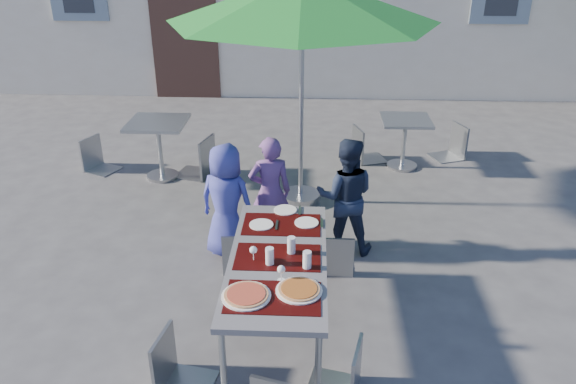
# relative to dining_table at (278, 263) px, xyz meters

# --- Properties ---
(ground) EXTENTS (90.00, 90.00, 0.00)m
(ground) POSITION_rel_dining_table_xyz_m (-0.29, -0.30, -0.70)
(ground) COLOR #404143
(ground) RESTS_ON ground
(dining_table) EXTENTS (0.80, 1.85, 0.76)m
(dining_table) POSITION_rel_dining_table_xyz_m (0.00, 0.00, 0.00)
(dining_table) COLOR #49484E
(dining_table) RESTS_ON ground
(pizza_near_left) EXTENTS (0.37, 0.37, 0.03)m
(pizza_near_left) POSITION_rel_dining_table_xyz_m (-0.20, -0.55, 0.07)
(pizza_near_left) COLOR white
(pizza_near_left) RESTS_ON dining_table
(pizza_near_right) EXTENTS (0.35, 0.35, 0.03)m
(pizza_near_right) POSITION_rel_dining_table_xyz_m (0.19, -0.47, 0.07)
(pizza_near_right) COLOR white
(pizza_near_right) RESTS_ON dining_table
(glassware) EXTENTS (0.50, 0.46, 0.15)m
(glassware) POSITION_rel_dining_table_xyz_m (0.06, -0.09, 0.13)
(glassware) COLOR silver
(glassware) RESTS_ON dining_table
(place_settings) EXTENTS (0.67, 0.52, 0.01)m
(place_settings) POSITION_rel_dining_table_xyz_m (0.02, 0.64, 0.06)
(place_settings) COLOR white
(place_settings) RESTS_ON dining_table
(child_0) EXTENTS (0.70, 0.57, 1.25)m
(child_0) POSITION_rel_dining_table_xyz_m (-0.61, 1.24, -0.07)
(child_0) COLOR #373D98
(child_0) RESTS_ON ground
(child_1) EXTENTS (0.51, 0.38, 1.26)m
(child_1) POSITION_rel_dining_table_xyz_m (-0.18, 1.47, -0.07)
(child_1) COLOR #623D7D
(child_1) RESTS_ON ground
(child_2) EXTENTS (0.64, 0.39, 1.28)m
(child_2) POSITION_rel_dining_table_xyz_m (0.62, 1.39, -0.05)
(child_2) COLOR #1A2339
(child_2) RESTS_ON ground
(chair_0) EXTENTS (0.40, 0.40, 0.86)m
(chair_0) POSITION_rel_dining_table_xyz_m (-0.43, 0.92, -0.20)
(chair_0) COLOR gray
(chair_0) RESTS_ON ground
(chair_1) EXTENTS (0.44, 0.45, 0.87)m
(chair_1) POSITION_rel_dining_table_xyz_m (-0.05, 0.99, -0.19)
(chair_1) COLOR #949B9F
(chair_1) RESTS_ON ground
(chair_2) EXTENTS (0.38, 0.38, 0.84)m
(chair_2) POSITION_rel_dining_table_xyz_m (0.52, 0.94, -0.21)
(chair_2) COLOR gray
(chair_2) RESTS_ON ground
(chair_3) EXTENTS (0.45, 0.45, 0.87)m
(chair_3) POSITION_rel_dining_table_xyz_m (-0.75, -0.68, -0.19)
(chair_3) COLOR gray
(chair_3) RESTS_ON ground
(chair_4) EXTENTS (0.45, 0.45, 0.84)m
(chair_4) POSITION_rel_dining_table_xyz_m (0.54, -0.70, -0.21)
(chair_4) COLOR gray
(chair_4) RESTS_ON ground
(patio_umbrella) EXTENTS (3.07, 3.07, 2.74)m
(patio_umbrella) POSITION_rel_dining_table_xyz_m (0.12, 2.53, 1.78)
(patio_umbrella) COLOR #A5A6AC
(patio_umbrella) RESTS_ON ground
(cafe_table_0) EXTENTS (0.77, 0.77, 0.82)m
(cafe_table_0) POSITION_rel_dining_table_xyz_m (-1.83, 3.19, -0.11)
(cafe_table_0) COLOR #A5A6AC
(cafe_table_0) RESTS_ON ground
(bg_chair_l_0) EXTENTS (0.53, 0.52, 0.89)m
(bg_chair_l_0) POSITION_rel_dining_table_xyz_m (-2.84, 3.43, -0.18)
(bg_chair_l_0) COLOR gray
(bg_chair_l_0) RESTS_ON ground
(bg_chair_r_0) EXTENTS (0.58, 0.57, 1.06)m
(bg_chair_r_0) POSITION_rel_dining_table_xyz_m (-1.30, 3.28, -0.07)
(bg_chair_r_0) COLOR gray
(bg_chair_r_0) RESTS_ON ground
(cafe_table_1) EXTENTS (0.69, 0.69, 0.74)m
(cafe_table_1) POSITION_rel_dining_table_xyz_m (1.58, 3.72, -0.20)
(cafe_table_1) COLOR #A5A6AC
(cafe_table_1) RESTS_ON ground
(bg_chair_l_1) EXTENTS (0.54, 0.54, 0.97)m
(bg_chair_l_1) POSITION_rel_dining_table_xyz_m (1.03, 3.95, -0.13)
(bg_chair_l_1) COLOR gray
(bg_chair_l_1) RESTS_ON ground
(bg_chair_r_1) EXTENTS (0.55, 0.54, 0.95)m
(bg_chair_r_1) POSITION_rel_dining_table_xyz_m (2.39, 4.15, -0.14)
(bg_chair_r_1) COLOR gray
(bg_chair_r_1) RESTS_ON ground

